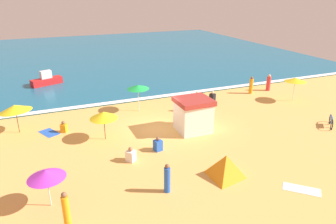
# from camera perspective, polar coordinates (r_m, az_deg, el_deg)

# --- Properties ---
(ground_plane) EXTENTS (60.00, 60.00, 0.00)m
(ground_plane) POSITION_cam_1_polar(r_m,az_deg,el_deg) (22.15, -2.26, -3.04)
(ground_plane) COLOR #E0A856
(ocean_water) EXTENTS (60.00, 44.00, 0.10)m
(ocean_water) POSITION_cam_1_polar(r_m,az_deg,el_deg) (48.31, -14.08, 9.94)
(ocean_water) COLOR #196084
(ocean_water) RESTS_ON ground_plane
(wave_breaker_foam) EXTENTS (57.00, 0.70, 0.01)m
(wave_breaker_foam) POSITION_cam_1_polar(r_m,az_deg,el_deg) (27.69, -6.81, 2.18)
(wave_breaker_foam) COLOR white
(wave_breaker_foam) RESTS_ON ocean_water
(lifeguard_cabana) EXTENTS (2.34, 2.21, 2.33)m
(lifeguard_cabana) POSITION_cam_1_polar(r_m,az_deg,el_deg) (21.47, 4.63, -0.47)
(lifeguard_cabana) COLOR white
(lifeguard_cabana) RESTS_ON ground_plane
(beach_umbrella_0) EXTENTS (3.02, 3.02, 2.11)m
(beach_umbrella_0) POSITION_cam_1_polar(r_m,az_deg,el_deg) (23.24, -26.15, 0.65)
(beach_umbrella_0) COLOR #4C3823
(beach_umbrella_0) RESTS_ON ground_plane
(beach_umbrella_1) EXTENTS (2.41, 2.41, 1.96)m
(beach_umbrella_1) POSITION_cam_1_polar(r_m,az_deg,el_deg) (20.36, -11.68, -0.55)
(beach_umbrella_1) COLOR #4C3823
(beach_umbrella_1) RESTS_ON ground_plane
(beach_umbrella_2) EXTENTS (2.42, 2.41, 2.19)m
(beach_umbrella_2) POSITION_cam_1_polar(r_m,az_deg,el_deg) (24.84, -5.50, 4.56)
(beach_umbrella_2) COLOR silver
(beach_umbrella_2) RESTS_ON ground_plane
(beach_umbrella_4) EXTENTS (2.36, 2.36, 1.88)m
(beach_umbrella_4) POSITION_cam_1_polar(r_m,az_deg,el_deg) (14.90, -21.37, -10.50)
(beach_umbrella_4) COLOR silver
(beach_umbrella_4) RESTS_ON ground_plane
(beach_umbrella_5) EXTENTS (2.31, 2.32, 2.12)m
(beach_umbrella_5) POSITION_cam_1_polar(r_m,az_deg,el_deg) (29.26, 22.25, 5.48)
(beach_umbrella_5) COLOR silver
(beach_umbrella_5) RESTS_ON ground_plane
(beach_tent) EXTENTS (2.48, 2.53, 1.18)m
(beach_tent) POSITION_cam_1_polar(r_m,az_deg,el_deg) (16.87, 10.52, -9.56)
(beach_tent) COLOR orange
(beach_tent) RESTS_ON ground_plane
(parked_bicycle) EXTENTS (1.29, 1.37, 0.76)m
(parked_bicycle) POSITION_cam_1_polar(r_m,az_deg,el_deg) (25.24, 27.64, -1.52)
(parked_bicycle) COLOR black
(parked_bicycle) RESTS_ON ground_plane
(beachgoer_0) EXTENTS (0.66, 0.66, 0.88)m
(beachgoer_0) POSITION_cam_1_polar(r_m,az_deg,el_deg) (18.11, -6.81, -7.83)
(beachgoer_0) COLOR white
(beachgoer_0) RESTS_ON ground_plane
(beachgoer_1) EXTENTS (0.42, 0.42, 1.69)m
(beachgoer_1) POSITION_cam_1_polar(r_m,az_deg,el_deg) (25.07, 5.29, 1.86)
(beachgoer_1) COLOR orange
(beachgoer_1) RESTS_ON ground_plane
(beachgoer_2) EXTENTS (0.51, 0.51, 0.81)m
(beachgoer_2) POSITION_cam_1_polar(r_m,az_deg,el_deg) (22.66, -18.50, -2.66)
(beachgoer_2) COLOR orange
(beachgoer_2) RESTS_ON ground_plane
(beachgoer_3) EXTENTS (0.42, 0.42, 1.60)m
(beachgoer_3) POSITION_cam_1_polar(r_m,az_deg,el_deg) (31.86, 17.88, 5.05)
(beachgoer_3) COLOR red
(beachgoer_3) RESTS_ON ground_plane
(beachgoer_4) EXTENTS (0.33, 0.33, 1.53)m
(beachgoer_4) POSITION_cam_1_polar(r_m,az_deg,el_deg) (15.31, -0.15, -12.10)
(beachgoer_4) COLOR blue
(beachgoer_4) RESTS_ON ground_plane
(beachgoer_5) EXTENTS (0.54, 0.54, 0.89)m
(beachgoer_5) POSITION_cam_1_polar(r_m,az_deg,el_deg) (19.11, -1.86, -6.00)
(beachgoer_5) COLOR blue
(beachgoer_5) RESTS_ON ground_plane
(beachgoer_6) EXTENTS (0.39, 0.39, 1.82)m
(beachgoer_6) POSITION_cam_1_polar(r_m,az_deg,el_deg) (13.75, -18.07, -16.98)
(beachgoer_6) COLOR orange
(beachgoer_6) RESTS_ON ground_plane
(beachgoer_8) EXTENTS (0.57, 0.57, 0.90)m
(beachgoer_8) POSITION_cam_1_polar(r_m,az_deg,el_deg) (27.76, 8.12, 2.77)
(beachgoer_8) COLOR black
(beachgoer_8) RESTS_ON ground_plane
(beachgoer_9) EXTENTS (0.50, 0.50, 1.63)m
(beachgoer_9) POSITION_cam_1_polar(r_m,az_deg,el_deg) (30.45, 14.94, 4.69)
(beachgoer_9) COLOR orange
(beachgoer_9) RESTS_ON ground_plane
(beach_towel_0) EXTENTS (1.44, 1.73, 0.01)m
(beach_towel_0) POSITION_cam_1_polar(r_m,az_deg,el_deg) (22.99, -20.89, -3.56)
(beach_towel_0) COLOR blue
(beach_towel_0) RESTS_ON ground_plane
(beach_towel_1) EXTENTS (1.76, 1.73, 0.01)m
(beach_towel_1) POSITION_cam_1_polar(r_m,az_deg,el_deg) (17.15, 23.21, -12.85)
(beach_towel_1) COLOR white
(beach_towel_1) RESTS_ON ground_plane
(small_boat_0) EXTENTS (3.18, 1.95, 1.47)m
(small_boat_0) POSITION_cam_1_polar(r_m,az_deg,el_deg) (34.25, -21.31, 5.45)
(small_boat_0) COLOR red
(small_boat_0) RESTS_ON ocean_water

